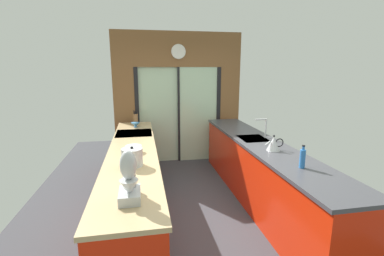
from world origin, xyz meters
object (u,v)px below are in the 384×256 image
(mixing_bowl_near, at_px, (134,149))
(stand_mixer, at_px, (129,181))
(oven_range, at_px, (135,160))
(knife_block, at_px, (136,119))
(kettle, at_px, (274,144))
(soap_bottle, at_px, (302,158))
(stock_pot, at_px, (132,157))
(mixing_bowl_far, at_px, (136,125))

(mixing_bowl_near, distance_m, stand_mixer, 1.31)
(oven_range, height_order, mixing_bowl_near, mixing_bowl_near)
(knife_block, bearing_deg, kettle, -49.76)
(mixing_bowl_near, height_order, knife_block, knife_block)
(soap_bottle, bearing_deg, stock_pot, 167.28)
(stand_mixer, xyz_separation_m, stock_pot, (0.00, 0.80, -0.06))
(mixing_bowl_near, distance_m, mixing_bowl_far, 1.56)
(stock_pot, height_order, kettle, stock_pot)
(mixing_bowl_near, xyz_separation_m, stand_mixer, (0.00, -1.31, 0.12))
(oven_range, xyz_separation_m, knife_block, (0.02, 0.76, 0.57))
(oven_range, relative_size, mixing_bowl_far, 5.61)
(mixing_bowl_near, distance_m, knife_block, 1.85)
(oven_range, xyz_separation_m, stock_pot, (0.02, -1.59, 0.56))
(mixing_bowl_far, distance_m, kettle, 2.54)
(oven_range, bearing_deg, stand_mixer, -89.56)
(oven_range, relative_size, mixing_bowl_near, 4.49)
(stock_pot, distance_m, kettle, 1.80)
(mixing_bowl_far, distance_m, soap_bottle, 3.04)
(kettle, bearing_deg, soap_bottle, -90.19)
(soap_bottle, bearing_deg, oven_range, 132.03)
(mixing_bowl_near, distance_m, stock_pot, 0.50)
(mixing_bowl_far, relative_size, stand_mixer, 0.39)
(kettle, bearing_deg, mixing_bowl_near, 171.82)
(mixing_bowl_near, relative_size, stand_mixer, 0.49)
(soap_bottle, bearing_deg, mixing_bowl_near, 153.09)
(stand_mixer, bearing_deg, kettle, 30.52)
(stock_pot, bearing_deg, knife_block, 90.00)
(mixing_bowl_near, relative_size, kettle, 0.80)
(knife_block, height_order, soap_bottle, knife_block)
(soap_bottle, bearing_deg, kettle, 89.81)
(mixing_bowl_far, bearing_deg, stand_mixer, -90.00)
(stock_pot, xyz_separation_m, kettle, (1.78, 0.25, -0.01))
(mixing_bowl_far, relative_size, kettle, 0.64)
(oven_range, xyz_separation_m, kettle, (1.80, -1.35, 0.56))
(stand_mixer, relative_size, stock_pot, 1.81)
(mixing_bowl_near, xyz_separation_m, stock_pot, (0.00, -0.50, 0.05))
(stand_mixer, distance_m, stock_pot, 0.81)
(knife_block, bearing_deg, mixing_bowl_near, -90.00)
(knife_block, xyz_separation_m, soap_bottle, (1.78, -2.75, 0.00))
(knife_block, bearing_deg, soap_bottle, -57.11)
(oven_range, xyz_separation_m, soap_bottle, (1.80, -2.00, 0.57))
(oven_range, bearing_deg, kettle, -36.82)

